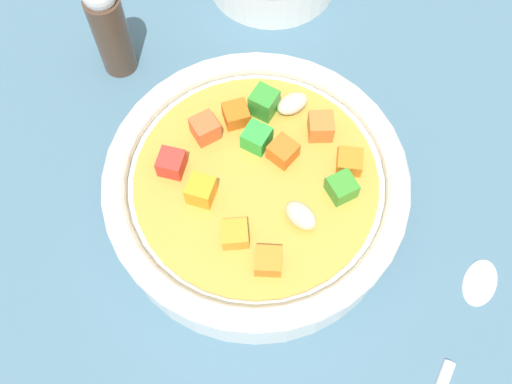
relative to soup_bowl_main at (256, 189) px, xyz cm
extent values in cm
cube|color=#42667A|center=(0.01, -0.03, -3.72)|extent=(140.00, 140.00, 2.00)
cylinder|color=white|center=(0.01, -0.03, -0.85)|extent=(19.88, 19.88, 3.75)
torus|color=white|center=(0.01, -0.03, 1.51)|extent=(20.30, 20.30, 1.61)
cylinder|color=#AE8F37|center=(0.01, -0.03, 1.23)|extent=(16.23, 16.23, 0.40)
ellipsoid|color=beige|center=(-2.19, 5.65, 2.01)|extent=(1.94, 2.56, 1.17)
cube|color=orange|center=(-1.61, -3.36, 2.26)|extent=(2.21, 2.21, 1.67)
cube|color=#EA5B2E|center=(-4.85, 0.31, 2.21)|extent=(1.99, 1.99, 1.57)
cube|color=orange|center=(3.59, 5.08, 2.00)|extent=(2.29, 2.29, 1.15)
cube|color=orange|center=(0.32, 2.47, 2.11)|extent=(1.76, 1.76, 1.36)
cube|color=red|center=(-4.48, -3.37, 2.16)|extent=(2.24, 2.24, 1.46)
ellipsoid|color=beige|center=(4.01, 0.40, 2.12)|extent=(2.29, 1.48, 1.39)
cube|color=#2F8D2D|center=(-3.45, 4.15, 2.38)|extent=(2.00, 2.00, 1.91)
cube|color=orange|center=(4.68, -3.61, 2.05)|extent=(2.31, 2.31, 1.24)
cube|color=orange|center=(0.52, 5.59, 2.23)|extent=(2.31, 2.31, 1.60)
cube|color=green|center=(-1.92, 1.92, 2.18)|extent=(2.02, 2.02, 1.50)
cube|color=#358B2A|center=(4.53, 3.25, 2.13)|extent=(2.04, 2.04, 1.40)
cube|color=orange|center=(1.98, -3.84, 2.05)|extent=(2.30, 2.30, 1.25)
cube|color=#D95E17|center=(-4.25, 2.27, 2.06)|extent=(2.21, 2.21, 1.26)
ellipsoid|color=silver|center=(14.80, 6.74, -2.34)|extent=(3.21, 4.07, 0.75)
cylinder|color=#4C3828|center=(-16.50, 1.00, 0.91)|extent=(2.69, 2.69, 7.26)
camera|label=1|loc=(12.65, -12.53, 37.21)|focal=42.65mm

